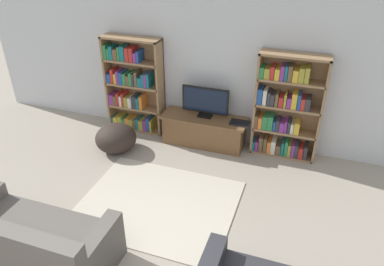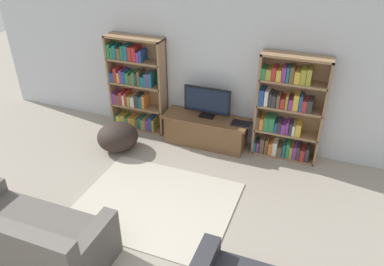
{
  "view_description": "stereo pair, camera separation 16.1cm",
  "coord_description": "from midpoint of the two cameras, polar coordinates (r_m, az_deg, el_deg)",
  "views": [
    {
      "loc": [
        1.51,
        -1.41,
        3.45
      ],
      "look_at": [
        -0.03,
        3.05,
        0.7
      ],
      "focal_mm": 35.0,
      "sensor_mm": 36.0,
      "label": 1
    },
    {
      "loc": [
        1.66,
        -1.35,
        3.45
      ],
      "look_at": [
        -0.03,
        3.05,
        0.7
      ],
      "focal_mm": 35.0,
      "sensor_mm": 36.0,
      "label": 2
    }
  ],
  "objects": [
    {
      "name": "tv_stand",
      "position": [
        6.42,
        1.13,
        0.4
      ],
      "size": [
        1.45,
        0.49,
        0.51
      ],
      "color": "brown",
      "rests_on": "ground_plane"
    },
    {
      "name": "bookshelf_left",
      "position": [
        6.77,
        -9.68,
        6.99
      ],
      "size": [
        1.03,
        0.3,
        1.72
      ],
      "color": "#93704C",
      "rests_on": "ground_plane"
    },
    {
      "name": "area_rug",
      "position": [
        5.28,
        -6.1,
        -10.7
      ],
      "size": [
        2.09,
        1.7,
        0.02
      ],
      "color": "beige",
      "rests_on": "ground_plane"
    },
    {
      "name": "bookshelf_right",
      "position": [
        6.05,
        13.27,
        3.53
      ],
      "size": [
        1.03,
        0.3,
        1.72
      ],
      "color": "#93704C",
      "rests_on": "ground_plane"
    },
    {
      "name": "wall_back",
      "position": [
        6.21,
        3.16,
        9.93
      ],
      "size": [
        8.8,
        0.06,
        2.6
      ],
      "color": "silver",
      "rests_on": "ground_plane"
    },
    {
      "name": "beanbag_ottoman",
      "position": [
        6.39,
        -12.22,
        -0.77
      ],
      "size": [
        0.68,
        0.68,
        0.46
      ],
      "primitive_type": "ellipsoid",
      "color": "#2D231E",
      "rests_on": "ground_plane"
    },
    {
      "name": "couch_left_sectional",
      "position": [
        4.72,
        -24.04,
        -15.21
      ],
      "size": [
        1.8,
        0.87,
        0.82
      ],
      "color": "#56514C",
      "rests_on": "ground_plane"
    },
    {
      "name": "laptop",
      "position": [
        6.14,
        6.53,
        1.54
      ],
      "size": [
        0.32,
        0.21,
        0.03
      ],
      "color": "#28282D",
      "rests_on": "tv_stand"
    },
    {
      "name": "television",
      "position": [
        6.2,
        1.28,
        4.84
      ],
      "size": [
        0.79,
        0.16,
        0.53
      ],
      "color": "black",
      "rests_on": "tv_stand"
    }
  ]
}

